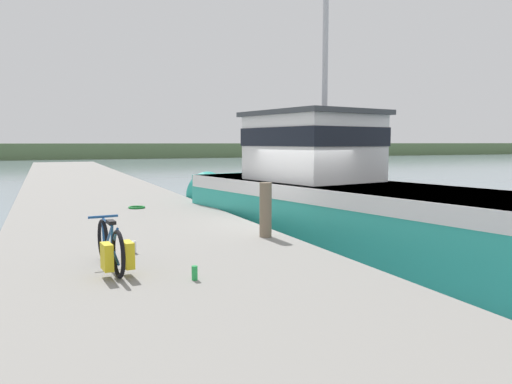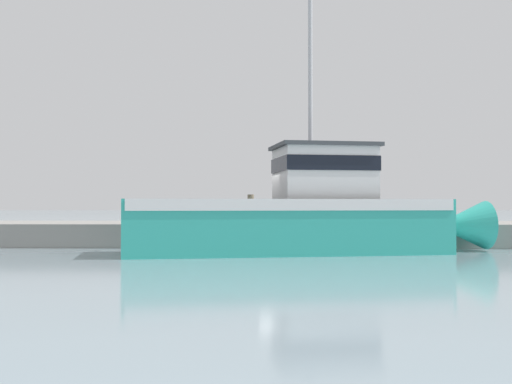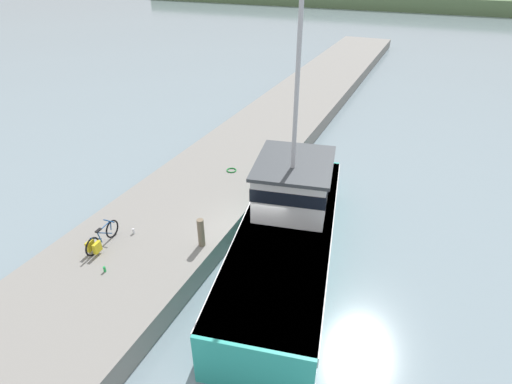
# 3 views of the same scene
# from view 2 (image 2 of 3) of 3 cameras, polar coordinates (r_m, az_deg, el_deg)

# --- Properties ---
(ground_plane) EXTENTS (320.00, 320.00, 0.00)m
(ground_plane) POSITION_cam_2_polar(r_m,az_deg,el_deg) (21.54, 3.66, -5.23)
(ground_plane) COLOR gray
(dock_pier) EXTENTS (5.26, 80.00, 0.84)m
(dock_pier) POSITION_cam_2_polar(r_m,az_deg,el_deg) (25.09, 3.37, -3.68)
(dock_pier) COLOR gray
(dock_pier) RESTS_ON ground_plane
(fishing_boat_main) EXTENTS (4.92, 12.08, 10.53)m
(fishing_boat_main) POSITION_cam_2_polar(r_m,az_deg,el_deg) (20.39, 4.21, -1.83)
(fishing_boat_main) COLOR teal
(fishing_boat_main) RESTS_ON ground_plane
(bicycle_touring) EXTENTS (0.51, 1.70, 0.73)m
(bicycle_touring) POSITION_cam_2_polar(r_m,az_deg,el_deg) (26.06, -3.62, -1.93)
(bicycle_touring) COLOR black
(bicycle_touring) RESTS_ON dock_pier
(mooring_post) EXTENTS (0.23, 0.23, 1.06)m
(mooring_post) POSITION_cam_2_polar(r_m,az_deg,el_deg) (22.91, -0.47, -1.55)
(mooring_post) COLOR #756651
(mooring_post) RESTS_ON dock_pier
(hose_coil) EXTENTS (0.46, 0.46, 0.05)m
(hose_coil) POSITION_cam_2_polar(r_m,az_deg,el_deg) (24.87, 11.91, -2.65)
(hose_coil) COLOR #197A2D
(hose_coil) RESTS_ON dock_pier
(water_bottle_by_bike) EXTENTS (0.08, 0.08, 0.19)m
(water_bottle_by_bike) POSITION_cam_2_polar(r_m,az_deg,el_deg) (25.23, -5.79, -2.49)
(water_bottle_by_bike) COLOR green
(water_bottle_by_bike) RESTS_ON dock_pier
(water_bottle_on_curb) EXTENTS (0.08, 0.08, 0.20)m
(water_bottle_on_curb) POSITION_cam_2_polar(r_m,az_deg,el_deg) (25.51, -1.22, -2.47)
(water_bottle_on_curb) COLOR silver
(water_bottle_on_curb) RESTS_ON dock_pier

